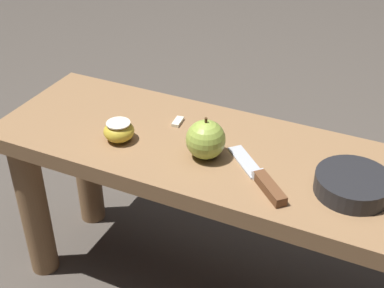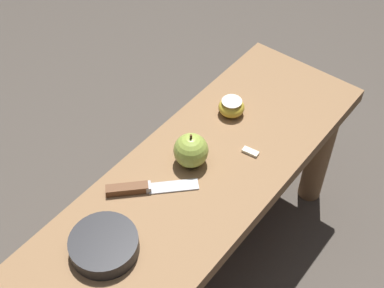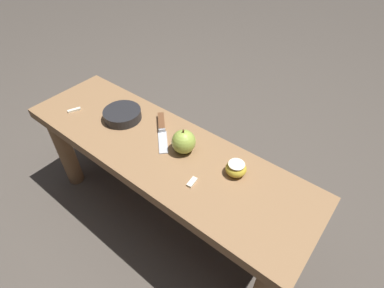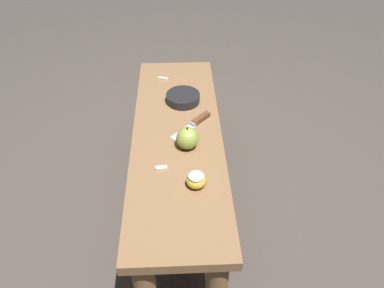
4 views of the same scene
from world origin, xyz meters
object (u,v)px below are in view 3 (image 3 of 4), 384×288
object	(u,v)px
apple_whole	(184,142)
apple_cut	(236,169)
knife	(162,127)
bowl	(122,115)
wooden_bench	(162,166)

from	to	relation	value
apple_whole	apple_cut	world-z (taller)	apple_whole
knife	apple_cut	distance (m)	0.35
apple_cut	bowl	distance (m)	0.51
knife	bowl	xyz separation A→B (m)	(-0.16, -0.05, 0.01)
apple_whole	knife	bearing A→B (deg)	164.32
apple_whole	bowl	distance (m)	0.31
apple_whole	bowl	bearing A→B (deg)	-178.27
knife	apple_cut	size ratio (longest dim) A/B	2.52
wooden_bench	knife	distance (m)	0.15
knife	apple_cut	world-z (taller)	apple_cut
apple_cut	bowl	xyz separation A→B (m)	(-0.51, -0.03, -0.00)
wooden_bench	bowl	size ratio (longest dim) A/B	7.89
apple_cut	bowl	world-z (taller)	apple_cut
wooden_bench	apple_whole	world-z (taller)	apple_whole
bowl	knife	bearing A→B (deg)	16.77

